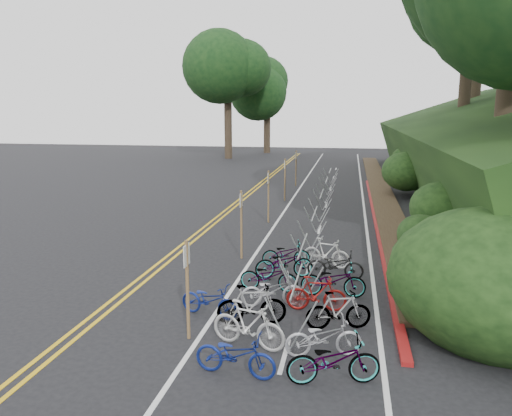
{
  "coord_description": "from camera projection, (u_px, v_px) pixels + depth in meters",
  "views": [
    {
      "loc": [
        4.36,
        -12.03,
        5.3
      ],
      "look_at": [
        0.58,
        7.92,
        1.3
      ],
      "focal_mm": 35.0,
      "sensor_mm": 36.0,
      "label": 1
    }
  ],
  "objects": [
    {
      "name": "road_markings",
      "position": [
        266.0,
        227.0,
        23.03
      ],
      "size": [
        7.47,
        80.0,
        0.01
      ],
      "color": "gold",
      "rests_on": "ground"
    },
    {
      "name": "signposts_rest",
      "position": [
        278.0,
        184.0,
        26.53
      ],
      "size": [
        0.08,
        18.4,
        2.5
      ],
      "color": "brown",
      "rests_on": "ground"
    },
    {
      "name": "ground",
      "position": [
        180.0,
        310.0,
        13.42
      ],
      "size": [
        120.0,
        120.0,
        0.0
      ],
      "primitive_type": "plane",
      "color": "black",
      "rests_on": "ground"
    },
    {
      "name": "bike_racks_rest",
      "position": [
        322.0,
        199.0,
        25.24
      ],
      "size": [
        1.14,
        23.0,
        1.17
      ],
      "color": "#9D9FA2",
      "rests_on": "ground"
    },
    {
      "name": "bike_front",
      "position": [
        209.0,
        300.0,
        12.97
      ],
      "size": [
        1.05,
        1.78,
        0.89
      ],
      "primitive_type": "imported",
      "rotation": [
        0.0,
        0.0,
        1.28
      ],
      "color": "navy",
      "rests_on": "ground"
    },
    {
      "name": "signpost_near",
      "position": [
        187.0,
        283.0,
        11.51
      ],
      "size": [
        0.08,
        0.4,
        2.39
      ],
      "color": "brown",
      "rests_on": "ground"
    },
    {
      "name": "embankment",
      "position": [
        501.0,
        158.0,
        28.9
      ],
      "size": [
        14.3,
        48.14,
        9.11
      ],
      "color": "black",
      "rests_on": "ground"
    },
    {
      "name": "bike_valet",
      "position": [
        298.0,
        292.0,
        13.44
      ],
      "size": [
        3.11,
        9.32,
        1.09
      ],
      "color": "navy",
      "rests_on": "ground"
    },
    {
      "name": "red_curb",
      "position": [
        376.0,
        221.0,
        23.93
      ],
      "size": [
        0.25,
        28.0,
        0.1
      ],
      "primitive_type": "cube",
      "color": "maroon",
      "rests_on": "ground"
    },
    {
      "name": "bike_rack_front",
      "position": [
        296.0,
        294.0,
        12.14
      ],
      "size": [
        1.18,
        2.62,
        1.26
      ],
      "color": "#9D9FA2",
      "rests_on": "ground"
    }
  ]
}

